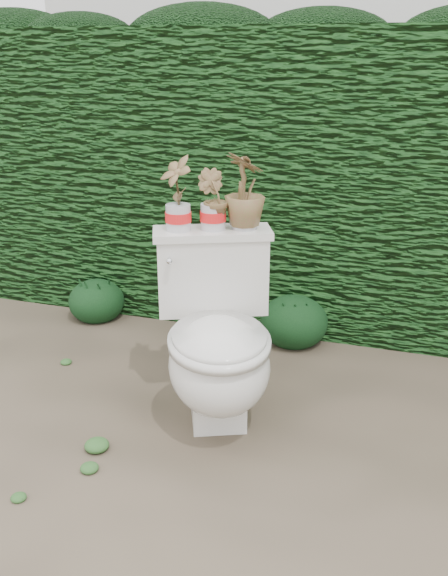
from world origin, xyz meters
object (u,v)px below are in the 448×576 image
(potted_plant_right, at_px, (245,193))
(toilet, at_px, (217,344))
(potted_plant_left, at_px, (178,195))
(potted_plant_center, at_px, (213,202))

(potted_plant_right, bearing_deg, toilet, 115.03)
(toilet, xyz_separation_m, potted_plant_right, (0.03, 0.27, 0.57))
(potted_plant_left, bearing_deg, potted_plant_center, 58.07)
(potted_plant_left, bearing_deg, toilet, -1.32)
(toilet, xyz_separation_m, potted_plant_left, (-0.23, 0.16, 0.57))
(potted_plant_right, bearing_deg, potted_plant_center, 54.84)
(toilet, relative_size, potted_plant_left, 2.71)
(potted_plant_left, xyz_separation_m, potted_plant_right, (0.26, 0.11, 0.01))
(toilet, distance_m, potted_plant_right, 0.64)
(toilet, bearing_deg, potted_plant_center, 89.04)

